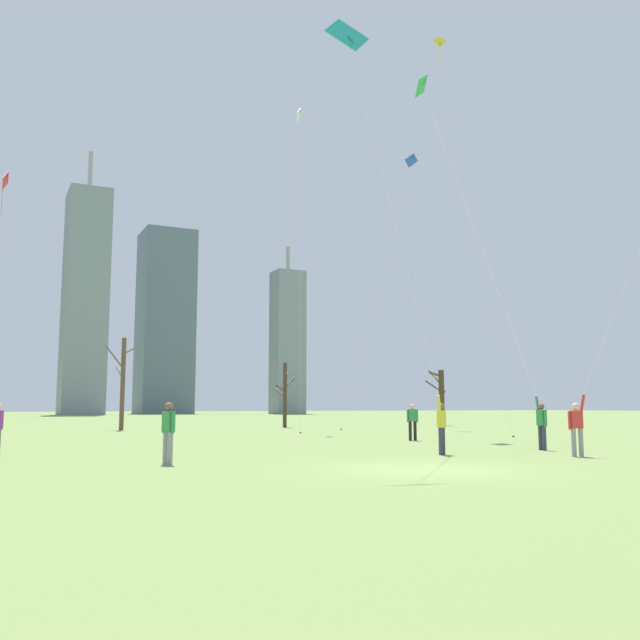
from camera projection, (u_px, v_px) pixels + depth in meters
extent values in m
plane|color=#7A934C|center=(428.00, 469.00, 16.73)|extent=(400.00, 400.00, 0.00)
cylinder|color=gray|center=(574.00, 443.00, 20.96)|extent=(0.14, 0.14, 0.85)
cylinder|color=gray|center=(581.00, 443.00, 20.97)|extent=(0.14, 0.14, 0.85)
cube|color=red|center=(576.00, 419.00, 21.05)|extent=(0.39, 0.32, 0.54)
sphere|color=beige|center=(576.00, 406.00, 21.10)|extent=(0.22, 0.22, 0.22)
cylinder|color=red|center=(570.00, 420.00, 21.04)|extent=(0.09, 0.09, 0.55)
cylinder|color=red|center=(582.00, 404.00, 21.12)|extent=(0.22, 0.16, 0.56)
cylinder|color=#33384C|center=(443.00, 441.00, 21.89)|extent=(0.14, 0.14, 0.85)
cylinder|color=#33384C|center=(441.00, 441.00, 21.69)|extent=(0.14, 0.14, 0.85)
cube|color=yellow|center=(441.00, 419.00, 21.87)|extent=(0.39, 0.37, 0.54)
sphere|color=brown|center=(441.00, 406.00, 21.92)|extent=(0.22, 0.22, 0.22)
cylinder|color=yellow|center=(443.00, 420.00, 22.06)|extent=(0.09, 0.09, 0.55)
cylinder|color=yellow|center=(439.00, 404.00, 21.75)|extent=(0.22, 0.19, 0.56)
cube|color=teal|center=(347.00, 35.00, 19.90)|extent=(1.37, 0.61, 1.24)
cylinder|color=black|center=(347.00, 35.00, 19.90)|extent=(0.21, 0.52, 0.74)
cylinder|color=silver|center=(395.00, 223.00, 20.84)|extent=(4.07, 1.59, 10.28)
cylinder|color=#33384C|center=(544.00, 438.00, 23.95)|extent=(0.14, 0.14, 0.85)
cylinder|color=#33384C|center=(540.00, 438.00, 24.16)|extent=(0.14, 0.14, 0.85)
cube|color=#338C4C|center=(542.00, 418.00, 24.14)|extent=(0.25, 0.36, 0.54)
sphere|color=brown|center=(541.00, 406.00, 24.19)|extent=(0.22, 0.22, 0.22)
cylinder|color=#338C4C|center=(545.00, 419.00, 23.94)|extent=(0.09, 0.09, 0.55)
cylinder|color=#338C4C|center=(537.00, 404.00, 24.40)|extent=(0.12, 0.21, 0.56)
cube|color=green|center=(421.00, 86.00, 37.81)|extent=(1.12, 1.20, 1.44)
cylinder|color=black|center=(421.00, 86.00, 37.81)|extent=(0.63, 0.18, 0.86)
cylinder|color=silver|center=(467.00, 208.00, 31.12)|extent=(3.04, 11.16, 17.06)
cylinder|color=purple|center=(1.00, 421.00, 20.97)|extent=(0.09, 0.09, 0.55)
cylinder|color=black|center=(415.00, 431.00, 30.79)|extent=(0.14, 0.14, 0.85)
cylinder|color=black|center=(410.00, 431.00, 30.77)|extent=(0.14, 0.14, 0.85)
cube|color=#338C4C|center=(412.00, 415.00, 30.86)|extent=(0.39, 0.31, 0.54)
sphere|color=beige|center=(412.00, 406.00, 30.91)|extent=(0.22, 0.22, 0.22)
cylinder|color=#338C4C|center=(417.00, 416.00, 30.88)|extent=(0.09, 0.09, 0.55)
cylinder|color=#338C4C|center=(408.00, 416.00, 30.84)|extent=(0.09, 0.09, 0.55)
cylinder|color=gray|center=(165.00, 448.00, 18.18)|extent=(0.14, 0.14, 0.85)
cylinder|color=gray|center=(170.00, 448.00, 18.03)|extent=(0.14, 0.14, 0.85)
cube|color=#338C4C|center=(168.00, 421.00, 18.19)|extent=(0.30, 0.39, 0.54)
sphere|color=brown|center=(169.00, 406.00, 18.24)|extent=(0.22, 0.22, 0.22)
cylinder|color=#338C4C|center=(164.00, 423.00, 18.34)|extent=(0.09, 0.09, 0.55)
cylinder|color=#338C4C|center=(173.00, 423.00, 18.04)|extent=(0.09, 0.09, 0.55)
cube|color=white|center=(299.00, 115.00, 45.40)|extent=(0.68, 0.94, 1.11)
cylinder|color=black|center=(299.00, 115.00, 45.40)|extent=(0.23, 0.10, 0.72)
cylinder|color=silver|center=(300.00, 262.00, 42.20)|extent=(1.45, 3.66, 20.44)
cylinder|color=#3F3833|center=(300.00, 433.00, 38.99)|extent=(0.10, 0.10, 0.08)
cube|color=yellow|center=(440.00, 42.00, 36.03)|extent=(0.63, 0.43, 0.71)
cylinder|color=black|center=(440.00, 42.00, 36.03)|extent=(0.07, 0.20, 0.46)
cylinder|color=yellow|center=(441.00, 55.00, 35.83)|extent=(0.02, 0.02, 1.02)
cylinder|color=silver|center=(475.00, 233.00, 35.04)|extent=(3.22, 0.95, 20.33)
cylinder|color=#3F3833|center=(513.00, 436.00, 34.06)|extent=(0.10, 0.10, 0.08)
cube|color=blue|center=(411.00, 160.00, 52.07)|extent=(1.12, 0.45, 1.03)
cylinder|color=black|center=(411.00, 160.00, 52.07)|extent=(0.13, 0.38, 0.64)
cylinder|color=silver|center=(379.00, 284.00, 48.30)|extent=(7.21, 2.23, 19.85)
cylinder|color=#3F3833|center=(341.00, 429.00, 44.53)|extent=(0.10, 0.10, 0.08)
cube|color=red|center=(6.00, 180.00, 43.23)|extent=(0.35, 1.29, 1.30)
cylinder|color=black|center=(6.00, 180.00, 43.23)|extent=(0.25, 0.02, 0.85)
cylinder|color=red|center=(2.00, 202.00, 43.00)|extent=(0.02, 0.02, 1.83)
cylinder|color=brown|center=(123.00, 384.00, 44.68)|extent=(0.29, 0.29, 5.94)
cylinder|color=brown|center=(120.00, 373.00, 45.40)|extent=(0.29, 1.55, 0.86)
cylinder|color=brown|center=(115.00, 357.00, 44.10)|extent=(1.40, 1.24, 1.41)
cylinder|color=brown|center=(129.00, 351.00, 45.56)|extent=(0.91, 1.09, 0.52)
cylinder|color=#423326|center=(285.00, 395.00, 50.34)|extent=(0.28, 0.28, 4.69)
cylinder|color=#423326|center=(279.00, 393.00, 50.78)|extent=(0.54, 1.23, 0.75)
cylinder|color=#423326|center=(280.00, 388.00, 49.89)|extent=(1.07, 0.77, 0.50)
cylinder|color=#423326|center=(290.00, 382.00, 51.02)|extent=(1.20, 0.90, 0.83)
cylinder|color=#423326|center=(286.00, 377.00, 51.20)|extent=(0.89, 1.32, 0.80)
cylinder|color=#423326|center=(442.00, 398.00, 55.06)|extent=(0.44, 0.44, 4.39)
cylinder|color=#423326|center=(435.00, 377.00, 56.12)|extent=(0.29, 1.94, 1.31)
cylinder|color=#423326|center=(435.00, 374.00, 55.48)|extent=(0.81, 0.89, 0.51)
cylinder|color=#423326|center=(433.00, 386.00, 55.77)|extent=(0.59, 1.64, 1.02)
cylinder|color=#423326|center=(443.00, 394.00, 55.64)|extent=(1.05, 0.99, 0.64)
cube|color=gray|center=(85.00, 302.00, 125.66)|extent=(7.38, 9.53, 40.81)
cylinder|color=#99999E|center=(90.00, 172.00, 128.67)|extent=(0.80, 0.80, 7.85)
cube|color=slate|center=(165.00, 322.00, 148.91)|extent=(10.78, 11.26, 39.17)
cube|color=gray|center=(288.00, 342.00, 139.67)|extent=(5.97, 5.36, 28.83)
cylinder|color=#99999E|center=(288.00, 259.00, 141.78)|extent=(0.80, 0.80, 5.23)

